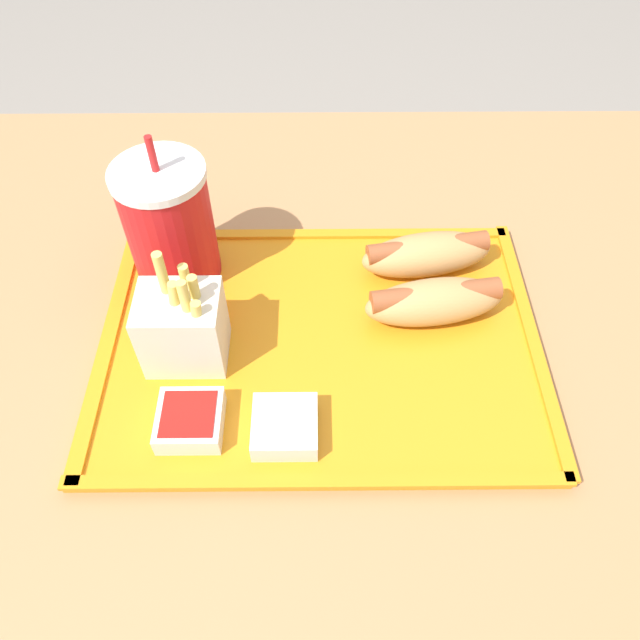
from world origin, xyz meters
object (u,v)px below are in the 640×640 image
soda_cup (168,224)px  sauce_cup_mayo (284,426)px  hot_dog_near (433,301)px  hot_dog_far (426,253)px  fries_carton (182,326)px  sauce_cup_ketchup (189,420)px

soda_cup → sauce_cup_mayo: 0.23m
soda_cup → sauce_cup_mayo: size_ratio=2.97×
soda_cup → hot_dog_near: bearing=-14.1°
hot_dog_near → sauce_cup_mayo: size_ratio=2.56×
hot_dog_near → soda_cup: bearing=165.9°
hot_dog_far → fries_carton: fries_carton is taller
fries_carton → sauce_cup_mayo: size_ratio=2.17×
hot_dog_near → sauce_cup_ketchup: 0.25m
soda_cup → sauce_cup_mayo: soda_cup is taller
soda_cup → sauce_cup_mayo: (0.12, -0.19, -0.05)m
hot_dog_far → sauce_cup_ketchup: hot_dog_far is taller
sauce_cup_mayo → sauce_cup_ketchup: same height
soda_cup → fries_carton: size_ratio=1.37×
soda_cup → sauce_cup_ketchup: (0.03, -0.19, -0.05)m
sauce_cup_mayo → sauce_cup_ketchup: 0.08m
soda_cup → hot_dog_far: soda_cup is taller
hot_dog_far → sauce_cup_mayo: 0.24m
hot_dog_far → fries_carton: size_ratio=1.19×
soda_cup → sauce_cup_mayo: bearing=-59.1°
hot_dog_near → sauce_cup_mayo: hot_dog_near is taller
soda_cup → hot_dog_near: 0.27m
sauce_cup_mayo → soda_cup: bearing=120.9°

